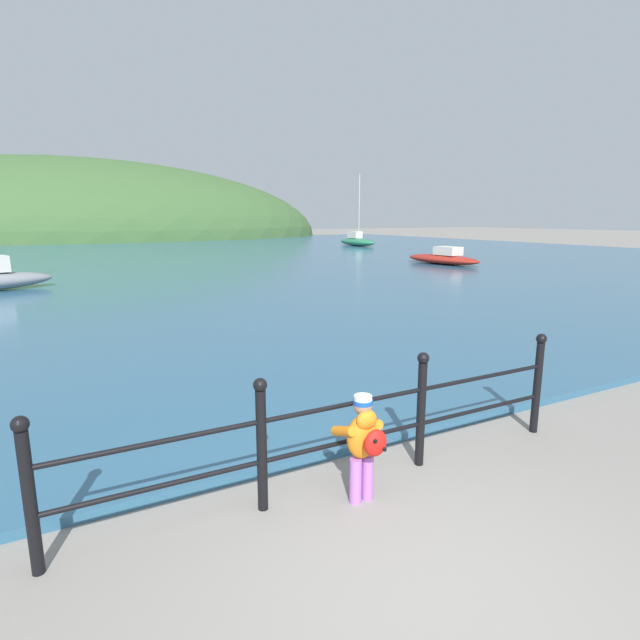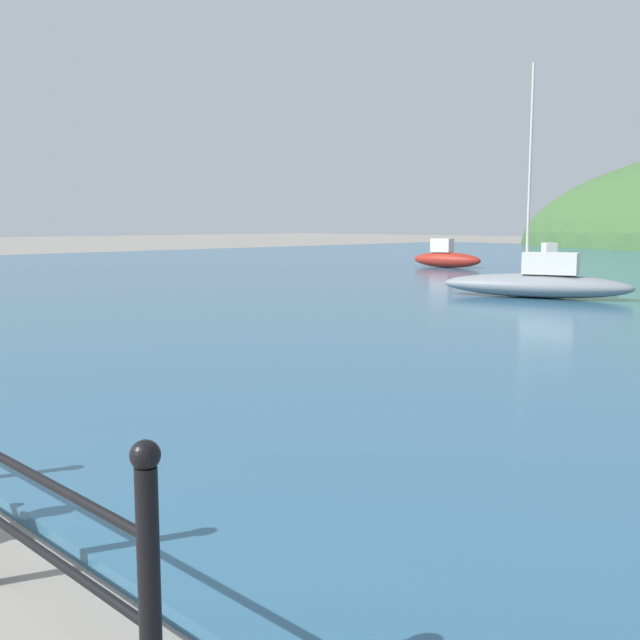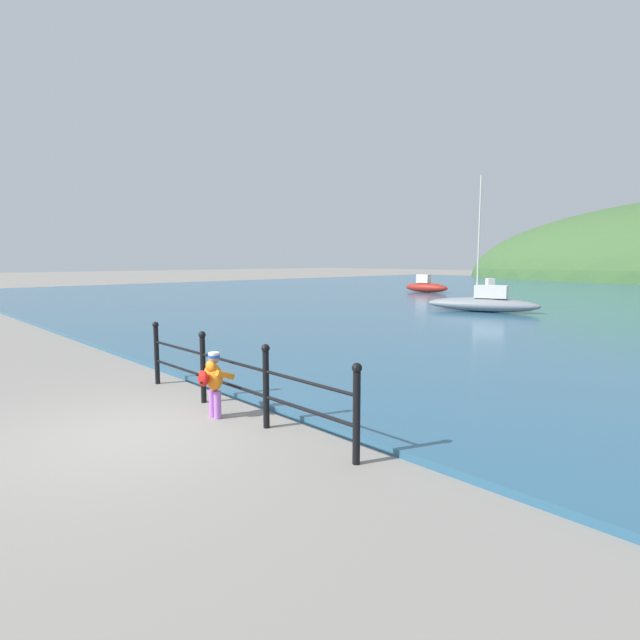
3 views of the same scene
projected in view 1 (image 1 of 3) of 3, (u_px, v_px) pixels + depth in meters
The scene contains 7 objects.
ground_plane at pixel (433, 594), 3.41m from camera, with size 200.00×200.00×0.00m, color gray.
water at pixel (93, 258), 31.09m from camera, with size 80.00×60.00×0.10m, color #2D5B7A.
far_hillside at pixel (72, 239), 61.20m from camera, with size 64.11×35.26×19.20m.
iron_railing at pixel (348, 422), 4.68m from camera, with size 5.33×0.12×1.21m.
child_in_coat at pixel (364, 439), 4.40m from camera, with size 0.39×0.53×1.00m.
boat_far_left at pixel (443, 258), 26.60m from camera, with size 2.07×4.88×0.93m.
boat_mid_harbor at pixel (357, 241), 43.56m from camera, with size 1.46×4.93×6.04m.
Camera 1 is at (-2.07, -2.25, 2.52)m, focal length 28.00 mm.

